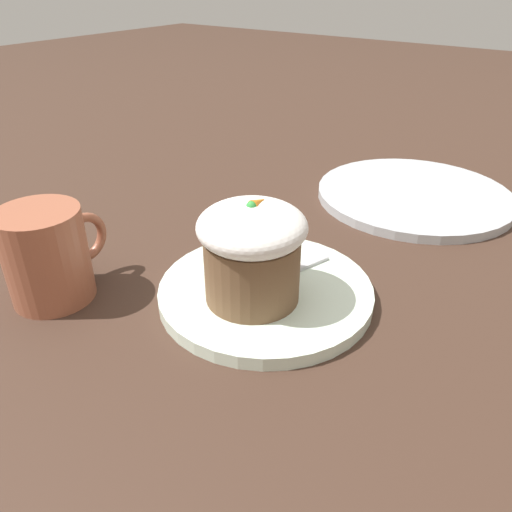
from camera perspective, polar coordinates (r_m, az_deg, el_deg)
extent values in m
plane|color=#3D281E|center=(0.54, 1.10, -4.70)|extent=(4.00, 4.00, 0.00)
cylinder|color=silver|center=(0.54, 1.10, -4.07)|extent=(0.23, 0.23, 0.01)
cylinder|color=brown|center=(0.49, 0.00, -1.56)|extent=(0.10, 0.10, 0.07)
ellipsoid|color=white|center=(0.47, 0.00, 3.24)|extent=(0.11, 0.11, 0.04)
cone|color=orange|center=(0.47, 0.76, 6.01)|extent=(0.02, 0.01, 0.01)
sphere|color=green|center=(0.46, -0.04, 5.55)|extent=(0.01, 0.01, 0.01)
cube|color=#B7B7BC|center=(0.56, 4.76, -1.43)|extent=(0.09, 0.04, 0.00)
ellipsoid|color=#B7B7BC|center=(0.53, -0.09, -3.28)|extent=(0.06, 0.05, 0.01)
cylinder|color=#9E563D|center=(0.56, -22.87, 0.03)|extent=(0.09, 0.09, 0.10)
torus|color=#9E563D|center=(0.58, -19.02, 1.98)|extent=(0.06, 0.01, 0.06)
cylinder|color=#B2B7BC|center=(0.80, 17.59, 6.66)|extent=(0.29, 0.29, 0.01)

